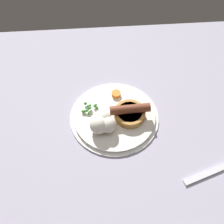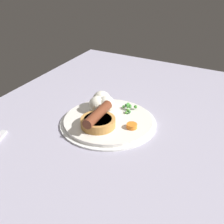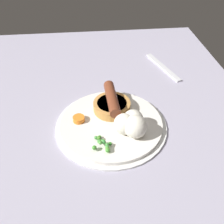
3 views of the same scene
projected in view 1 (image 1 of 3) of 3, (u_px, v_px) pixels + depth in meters
The scene contains 7 objects.
dining_table at pixel (118, 116), 95.56cm from camera, with size 110.00×80.00×3.00cm, color #9E99AD.
dinner_plate at pixel (114, 117), 92.88cm from camera, with size 26.40×26.40×1.40cm.
sausage_pudding at pixel (130, 113), 90.49cm from camera, with size 11.68×9.13×4.89cm.
pea_pile at pixel (89, 108), 92.65cm from camera, with size 5.12×4.25×1.76cm.
cauliflower_floret at pixel (103, 123), 87.66cm from camera, with size 7.45×7.18×5.22cm.
carrot_slice_0 at pixel (115, 94), 96.11cm from camera, with size 2.77×2.77×1.20cm, color orange.
fork at pixel (214, 171), 83.04cm from camera, with size 18.00×1.60×0.60cm, color silver.
Camera 1 is at (-5.77, -54.13, 80.07)cm, focal length 50.00 mm.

